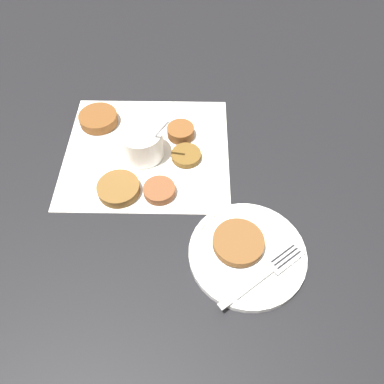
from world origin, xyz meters
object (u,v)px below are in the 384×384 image
object	(u,v)px
sauce_bowl	(143,144)
fritter_on_plate	(238,242)
fork	(271,269)
serving_plate	(247,253)

from	to	relation	value
sauce_bowl	fritter_on_plate	xyz separation A→B (m)	(-0.16, 0.23, -0.01)
sauce_bowl	fork	xyz separation A→B (m)	(-0.20, 0.28, -0.01)
sauce_bowl	fork	bearing A→B (deg)	125.41
sauce_bowl	serving_plate	xyz separation A→B (m)	(-0.17, 0.25, -0.02)
sauce_bowl	fork	world-z (taller)	sauce_bowl
serving_plate	fork	size ratio (longest dim) A/B	1.26
fritter_on_plate	fork	size ratio (longest dim) A/B	0.55
fritter_on_plate	fork	distance (m)	0.07
sauce_bowl	serving_plate	bearing A→B (deg)	124.80
fork	sauce_bowl	bearing A→B (deg)	-54.59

